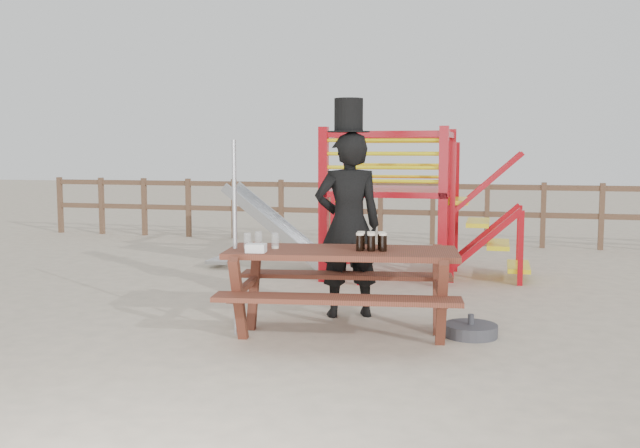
# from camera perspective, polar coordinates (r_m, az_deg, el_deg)

# --- Properties ---
(ground) EXTENTS (60.00, 60.00, 0.00)m
(ground) POSITION_cam_1_polar(r_m,az_deg,el_deg) (6.98, -0.42, -8.93)
(ground) COLOR beige
(ground) RESTS_ON ground
(back_fence) EXTENTS (15.09, 0.09, 1.20)m
(back_fence) POSITION_cam_1_polar(r_m,az_deg,el_deg) (13.68, 6.93, 1.49)
(back_fence) COLOR brown
(back_fence) RESTS_ON ground
(playground_fort) EXTENTS (4.71, 1.84, 2.10)m
(playground_fort) POSITION_cam_1_polar(r_m,az_deg,el_deg) (10.26, 5.26, 1.91)
(playground_fort) COLOR #B00B14
(playground_fort) RESTS_ON ground
(picnic_table) EXTENTS (2.37, 1.79, 0.85)m
(picnic_table) POSITION_cam_1_polar(r_m,az_deg,el_deg) (6.85, 1.75, -4.65)
(picnic_table) COLOR maroon
(picnic_table) RESTS_ON ground
(man_with_hat) EXTENTS (0.85, 0.71, 2.33)m
(man_with_hat) POSITION_cam_1_polar(r_m,az_deg,el_deg) (7.62, 2.27, 0.31)
(man_with_hat) COLOR black
(man_with_hat) RESTS_ON ground
(metal_pole) EXTENTS (0.04, 0.04, 1.89)m
(metal_pole) POSITION_cam_1_polar(r_m,az_deg,el_deg) (6.90, -6.82, -1.16)
(metal_pole) COLOR #B2B2B7
(metal_pole) RESTS_ON ground
(parasol_base) EXTENTS (0.51, 0.51, 0.22)m
(parasol_base) POSITION_cam_1_polar(r_m,az_deg,el_deg) (7.10, 11.96, -8.31)
(parasol_base) COLOR #39393F
(parasol_base) RESTS_ON ground
(paper_bag) EXTENTS (0.19, 0.16, 0.08)m
(paper_bag) POSITION_cam_1_polar(r_m,az_deg,el_deg) (6.64, -5.14, -1.93)
(paper_bag) COLOR white
(paper_bag) RESTS_ON picnic_table
(stout_pints) EXTENTS (0.30, 0.21, 0.17)m
(stout_pints) POSITION_cam_1_polar(r_m,az_deg,el_deg) (6.75, 4.13, -1.39)
(stout_pints) COLOR black
(stout_pints) RESTS_ON picnic_table
(empty_glasses) EXTENTS (0.33, 0.20, 0.15)m
(empty_glasses) POSITION_cam_1_polar(r_m,az_deg,el_deg) (6.93, -4.79, -1.35)
(empty_glasses) COLOR silver
(empty_glasses) RESTS_ON picnic_table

